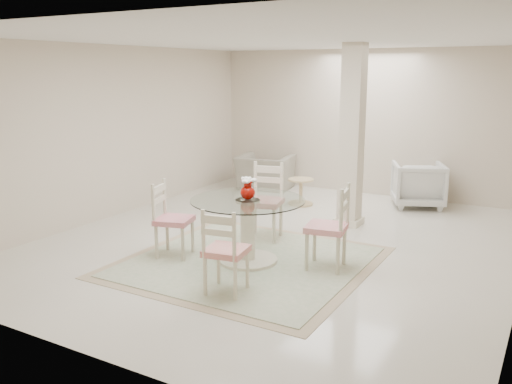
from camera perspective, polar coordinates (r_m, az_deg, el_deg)
The scene contains 13 objects.
ground at distance 7.50m, azimuth 2.66°, elevation -5.27°, with size 7.00×7.00×0.00m, color silver.
room_shell at distance 7.15m, azimuth 2.81°, elevation 9.02°, with size 6.02×7.02×2.71m.
column at distance 8.19m, azimuth 10.07°, elevation 5.77°, with size 0.30×0.30×2.70m, color beige.
area_rug at distance 6.72m, azimuth -0.85°, elevation -7.35°, with size 2.87×2.87×0.02m.
dining_table at distance 6.60m, azimuth -0.86°, elevation -4.10°, with size 1.38×1.38×0.80m.
red_vase at distance 6.46m, azimuth -0.87°, elevation 0.38°, with size 0.21×0.20×0.27m.
dining_chair_east at distance 6.38m, azimuth 8.08°, elevation -3.07°, with size 0.52×0.52×1.13m.
dining_chair_north at distance 7.51m, azimuth 1.03°, elevation -0.35°, with size 0.56×0.56×1.17m.
dining_chair_west at distance 6.86m, azimuth -9.17°, elevation -2.27°, with size 0.53×0.53×1.06m.
dining_chair_south at distance 5.62m, azimuth -3.43°, elevation -5.63°, with size 0.48×0.48×1.04m.
recliner_taupe at distance 10.72m, azimuth 0.96°, elevation 2.09°, with size 1.03×0.90×0.67m, color gray.
armchair_white at distance 9.74m, azimuth 16.68°, elevation 0.76°, with size 0.82×0.85×0.77m, color silver.
side_table at distance 9.50m, azimuth 4.74°, elevation -0.09°, with size 0.45×0.45×0.46m.
Camera 1 is at (3.23, -6.36, 2.32)m, focal length 38.00 mm.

